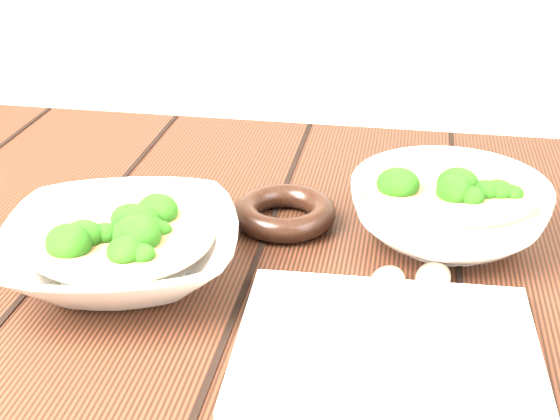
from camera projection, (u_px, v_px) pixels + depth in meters
name	position (u px, v px, depth m)	size (l,w,h in m)	color
table	(275.00, 362.00, 0.83)	(1.20, 0.80, 0.75)	#34180F
soup_bowl_front	(122.00, 247.00, 0.74)	(0.27, 0.27, 0.06)	silver
soup_bowl_back	(448.00, 209.00, 0.80)	(0.26, 0.26, 0.07)	silver
trivet	(285.00, 213.00, 0.84)	(0.11, 0.11, 0.03)	black
napkin	(387.00, 350.00, 0.64)	(0.25, 0.20, 0.01)	beige
spoon_left	(380.00, 305.00, 0.68)	(0.04, 0.20, 0.01)	#ACA698
spoon_right	(427.00, 300.00, 0.69)	(0.05, 0.20, 0.01)	#ACA698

